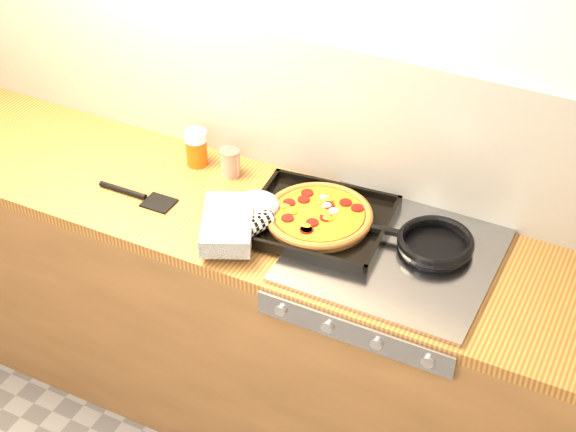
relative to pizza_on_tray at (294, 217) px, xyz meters
The scene contains 9 objects.
room_shell 0.38m from the pizza_on_tray, 111.48° to the left, with size 3.20×3.20×3.20m.
counter_run 0.51m from the pizza_on_tray, behind, with size 3.20×0.62×0.90m.
stovetop 0.33m from the pizza_on_tray, ahead, with size 0.60×0.56×0.02m, color gray.
pizza_on_tray is the anchor object (origin of this frame).
frying_pan 0.44m from the pizza_on_tray, 11.44° to the left, with size 0.40×0.26×0.04m.
tomato_can 0.37m from the pizza_on_tray, 152.05° to the left, with size 0.08×0.08×0.10m.
juice_glass 0.50m from the pizza_on_tray, 158.85° to the left, with size 0.08×0.08×0.13m.
wooden_spoon 0.19m from the pizza_on_tray, 62.29° to the left, with size 0.29×0.12×0.02m.
black_spatula 0.55m from the pizza_on_tray, behind, with size 0.28×0.09×0.02m.
Camera 1 is at (1.09, -0.88, 2.61)m, focal length 55.00 mm.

